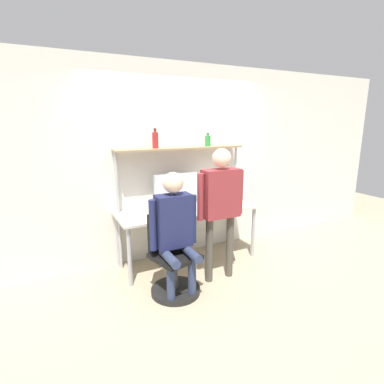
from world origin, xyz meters
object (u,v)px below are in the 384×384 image
object	(u,v)px
monitor	(176,188)
cell_phone	(182,215)
office_chair	(173,269)
bottle_green	(208,141)
person_seated	(175,225)
bottle_red	(155,140)
person_standing	(221,198)
laptop	(160,212)

from	to	relation	value
monitor	cell_phone	size ratio (longest dim) A/B	4.33
office_chair	bottle_green	world-z (taller)	bottle_green
monitor	person_seated	bearing A→B (deg)	-114.74
cell_phone	person_seated	world-z (taller)	person_seated
monitor	person_seated	xyz separation A→B (m)	(-0.40, -0.88, -0.19)
cell_phone	office_chair	bearing A→B (deg)	-126.23
person_seated	monitor	bearing A→B (deg)	65.26
bottle_red	bottle_green	xyz separation A→B (m)	(0.78, -0.00, -0.03)
bottle_green	bottle_red	bearing A→B (deg)	180.00
person_standing	cell_phone	bearing A→B (deg)	131.50
office_chair	monitor	bearing A→B (deg)	63.52
bottle_red	bottle_green	size ratio (longest dim) A/B	1.41
person_standing	bottle_red	world-z (taller)	bottle_red
bottle_green	laptop	bearing A→B (deg)	-157.92
person_seated	bottle_red	bearing A→B (deg)	82.28
office_chair	person_standing	world-z (taller)	person_standing
person_seated	cell_phone	bearing A→B (deg)	57.54
laptop	bottle_green	xyz separation A→B (m)	(0.87, 0.35, 0.83)
laptop	cell_phone	distance (m)	0.28
person_standing	bottle_red	xyz separation A→B (m)	(-0.50, 0.81, 0.65)
person_standing	bottle_red	bearing A→B (deg)	121.78
bottle_red	monitor	bearing A→B (deg)	-0.64
laptop	office_chair	size ratio (longest dim) A/B	0.32
office_chair	cell_phone	bearing A→B (deg)	53.77
monitor	cell_phone	world-z (taller)	monitor
laptop	person_seated	distance (m)	0.53
monitor	laptop	world-z (taller)	monitor
monitor	person_standing	xyz separation A→B (m)	(0.22, -0.81, 0.02)
monitor	office_chair	size ratio (longest dim) A/B	0.70
person_standing	bottle_red	size ratio (longest dim) A/B	6.35
laptop	office_chair	xyz separation A→B (m)	(-0.04, -0.48, -0.54)
laptop	bottle_red	world-z (taller)	bottle_red
cell_phone	bottle_green	bearing A→B (deg)	35.13
monitor	office_chair	distance (m)	1.18
laptop	person_seated	xyz separation A→B (m)	(-0.03, -0.53, 0.00)
person_standing	bottle_green	distance (m)	1.06
office_chair	bottle_green	size ratio (longest dim) A/B	5.14
cell_phone	bottle_green	size ratio (longest dim) A/B	0.83
laptop	monitor	bearing A→B (deg)	42.94
person_seated	bottle_green	bearing A→B (deg)	44.42
laptop	person_standing	bearing A→B (deg)	-37.65
bottle_red	person_standing	bearing A→B (deg)	-58.22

